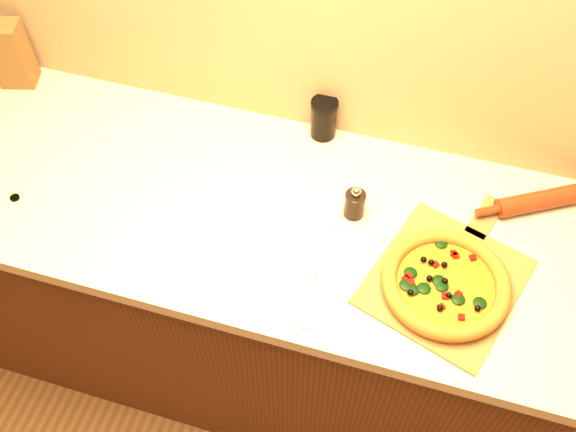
# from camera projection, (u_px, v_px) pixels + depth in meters

# --- Properties ---
(cabinet) EXTENTS (2.80, 0.65, 0.86)m
(cabinet) POSITION_uv_depth(u_px,v_px,m) (287.00, 304.00, 2.01)
(cabinet) COLOR #4B2410
(cabinet) RESTS_ON ground
(countertop) EXTENTS (2.84, 0.68, 0.04)m
(countertop) POSITION_uv_depth(u_px,v_px,m) (287.00, 218.00, 1.65)
(countertop) COLOR beige
(countertop) RESTS_ON cabinet
(pizza_peel) EXTENTS (0.41, 0.51, 0.01)m
(pizza_peel) POSITION_uv_depth(u_px,v_px,m) (447.00, 277.00, 1.52)
(pizza_peel) COLOR brown
(pizza_peel) RESTS_ON countertop
(pizza) EXTENTS (0.30, 0.30, 0.04)m
(pizza) POSITION_uv_depth(u_px,v_px,m) (445.00, 284.00, 1.48)
(pizza) COLOR #BD7C2F
(pizza) RESTS_ON pizza_peel
(bottle_cap) EXTENTS (0.03, 0.03, 0.01)m
(bottle_cap) POSITION_uv_depth(u_px,v_px,m) (15.00, 198.00, 1.66)
(bottle_cap) COLOR black
(bottle_cap) RESTS_ON countertop
(pepper_grinder) EXTENTS (0.05, 0.05, 0.10)m
(pepper_grinder) POSITION_uv_depth(u_px,v_px,m) (355.00, 203.00, 1.60)
(pepper_grinder) COLOR black
(pepper_grinder) RESTS_ON countertop
(rolling_pin) EXTENTS (0.34, 0.21, 0.05)m
(rolling_pin) POSITION_uv_depth(u_px,v_px,m) (545.00, 200.00, 1.63)
(rolling_pin) COLOR #59240F
(rolling_pin) RESTS_ON countertop
(paper_bag) EXTENTS (0.12, 0.11, 0.20)m
(paper_bag) POSITION_uv_depth(u_px,v_px,m) (10.00, 54.00, 1.86)
(paper_bag) COLOR brown
(paper_bag) RESTS_ON countertop
(dark_jar) EXTENTS (0.07, 0.07, 0.12)m
(dark_jar) POSITION_uv_depth(u_px,v_px,m) (324.00, 118.00, 1.75)
(dark_jar) COLOR black
(dark_jar) RESTS_ON countertop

